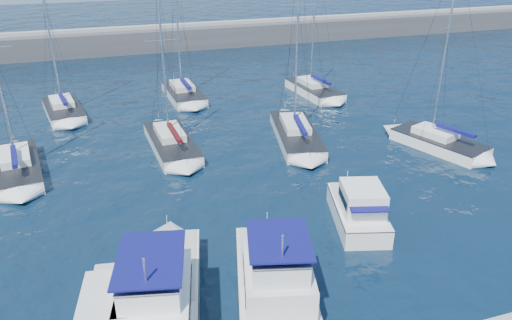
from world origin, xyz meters
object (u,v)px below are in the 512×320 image
object	(u,v)px
sailboat_mid_b	(171,143)
sailboat_back_c	(314,90)
sailboat_back_b	(183,93)
motor_yacht_stbd_outer	(359,211)
sailboat_mid_d	(296,134)
sailboat_mid_a	(17,167)
motor_yacht_port_inner	(158,303)
sailboat_mid_e	(439,142)
motor_yacht_port_outer	(113,319)
motor_yacht_stbd_inner	(276,285)
sailboat_back_a	(63,110)

from	to	relation	value
sailboat_mid_b	sailboat_back_c	distance (m)	19.54
sailboat_back_b	sailboat_back_c	bearing A→B (deg)	-15.16
motor_yacht_stbd_outer	sailboat_mid_d	size ratio (longest dim) A/B	0.36
sailboat_mid_a	motor_yacht_port_inner	bearing A→B (deg)	-75.17
sailboat_mid_e	motor_yacht_port_inner	bearing A→B (deg)	-172.04
motor_yacht_port_outer	motor_yacht_stbd_inner	distance (m)	7.37
motor_yacht_port_inner	sailboat_back_a	size ratio (longest dim) A/B	0.70
motor_yacht_stbd_inner	sailboat_mid_b	distance (m)	20.02
sailboat_back_b	motor_yacht_stbd_outer	bearing A→B (deg)	-81.60
sailboat_mid_e	sailboat_back_a	xyz separation A→B (m)	(-29.02, 17.76, 0.01)
motor_yacht_stbd_inner	sailboat_mid_a	size ratio (longest dim) A/B	0.66
sailboat_mid_a	sailboat_back_b	size ratio (longest dim) A/B	0.85
motor_yacht_stbd_outer	sailboat_mid_d	world-z (taller)	sailboat_mid_d
motor_yacht_port_outer	sailboat_mid_e	size ratio (longest dim) A/B	0.47
motor_yacht_port_outer	sailboat_mid_a	distance (m)	19.42
motor_yacht_stbd_outer	sailboat_mid_b	xyz separation A→B (m)	(-8.79, 14.83, -0.44)
motor_yacht_port_outer	sailboat_mid_d	xyz separation A→B (m)	(15.96, 18.27, -0.41)
motor_yacht_stbd_outer	sailboat_mid_e	size ratio (longest dim) A/B	0.42
motor_yacht_port_outer	sailboat_mid_a	bearing A→B (deg)	116.46
sailboat_back_c	motor_yacht_port_outer	bearing A→B (deg)	-133.62
sailboat_back_b	sailboat_mid_d	bearing A→B (deg)	-66.71
sailboat_mid_b	sailboat_back_c	size ratio (longest dim) A/B	0.93
motor_yacht_port_outer	motor_yacht_stbd_inner	bearing A→B (deg)	7.12
motor_yacht_stbd_outer	sailboat_back_a	size ratio (longest dim) A/B	0.41
sailboat_mid_b	sailboat_mid_d	size ratio (longest dim) A/B	0.78
motor_yacht_stbd_outer	sailboat_back_a	xyz separation A→B (m)	(-17.27, 26.00, -0.40)
motor_yacht_port_outer	sailboat_back_b	distance (m)	33.68
motor_yacht_port_inner	sailboat_mid_e	bearing A→B (deg)	40.49
sailboat_mid_e	motor_yacht_stbd_inner	bearing A→B (deg)	-164.71
motor_yacht_port_inner	motor_yacht_stbd_outer	xyz separation A→B (m)	(12.50, 4.62, -0.19)
motor_yacht_port_outer	sailboat_back_a	distance (m)	30.93
sailboat_mid_e	motor_yacht_port_outer	bearing A→B (deg)	-173.55
sailboat_mid_e	sailboat_back_c	world-z (taller)	sailboat_mid_e
motor_yacht_port_inner	sailboat_back_b	size ratio (longest dim) A/B	0.65
sailboat_mid_a	sailboat_back_b	world-z (taller)	sailboat_back_b
sailboat_mid_a	sailboat_mid_d	xyz separation A→B (m)	(21.62, -0.30, 0.02)
motor_yacht_port_outer	sailboat_mid_e	distance (m)	29.30
sailboat_mid_d	motor_yacht_port_inner	bearing A→B (deg)	-116.08
motor_yacht_stbd_inner	sailboat_back_c	size ratio (longest dim) A/B	0.65
sailboat_mid_b	sailboat_mid_e	bearing A→B (deg)	-20.81
motor_yacht_stbd_outer	sailboat_back_c	xyz separation A→B (m)	(8.11, 24.65, -0.42)
motor_yacht_stbd_outer	sailboat_back_b	distance (m)	28.17
motor_yacht_stbd_outer	sailboat_back_a	world-z (taller)	sailboat_back_a
sailboat_mid_d	sailboat_back_a	distance (m)	22.55
motor_yacht_stbd_inner	sailboat_back_b	world-z (taller)	sailboat_back_b
motor_yacht_port_outer	sailboat_mid_b	size ratio (longest dim) A/B	0.52
sailboat_mid_b	motor_yacht_port_outer	bearing A→B (deg)	-109.23
sailboat_mid_a	sailboat_mid_e	bearing A→B (deg)	-17.59
motor_yacht_stbd_outer	sailboat_back_b	world-z (taller)	sailboat_back_b
sailboat_mid_a	sailboat_mid_d	size ratio (longest dim) A/B	0.82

